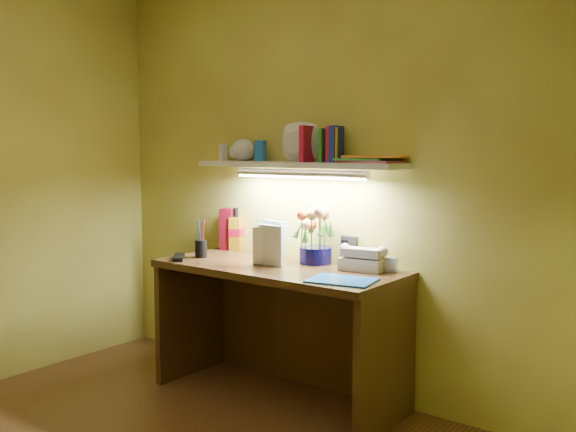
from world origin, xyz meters
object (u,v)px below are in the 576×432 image
object	(u,v)px
desk	(278,332)
desk_clock	(390,265)
telephone	(363,257)
whisky_bottle	(236,229)
flower_bouquet	(316,235)

from	to	relation	value
desk	desk_clock	bearing A→B (deg)	21.27
desk	telephone	size ratio (longest dim) A/B	6.23
whisky_bottle	telephone	bearing A→B (deg)	-4.43
desk	desk_clock	size ratio (longest dim) A/B	18.61
whisky_bottle	flower_bouquet	bearing A→B (deg)	-5.54
whisky_bottle	desk_clock	bearing A→B (deg)	-1.57
desk	desk_clock	world-z (taller)	desk_clock
desk	desk_clock	distance (m)	0.74
desk	telephone	xyz separation A→B (m)	(0.44, 0.18, 0.44)
desk	desk_clock	xyz separation A→B (m)	(0.57, 0.22, 0.41)
telephone	whisky_bottle	bearing A→B (deg)	166.72
flower_bouquet	whisky_bottle	bearing A→B (deg)	174.46
telephone	whisky_bottle	size ratio (longest dim) A/B	0.83
telephone	desk_clock	distance (m)	0.14
desk	whisky_bottle	size ratio (longest dim) A/B	5.18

